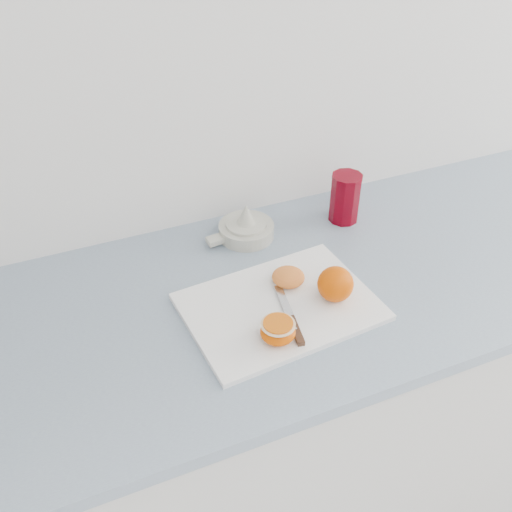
% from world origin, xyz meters
% --- Properties ---
extents(counter, '(2.56, 0.64, 0.89)m').
position_xyz_m(counter, '(-0.23, 1.70, 0.45)').
color(counter, silver).
rests_on(counter, ground).
extents(cutting_board, '(0.39, 0.30, 0.01)m').
position_xyz_m(cutting_board, '(-0.34, 1.64, 0.90)').
color(cutting_board, white).
rests_on(cutting_board, counter).
extents(whole_orange, '(0.07, 0.07, 0.07)m').
position_xyz_m(whole_orange, '(-0.23, 1.61, 0.94)').
color(whole_orange, '#E74900').
rests_on(whole_orange, cutting_board).
extents(half_orange, '(0.07, 0.07, 0.04)m').
position_xyz_m(half_orange, '(-0.38, 1.55, 0.92)').
color(half_orange, '#E74900').
rests_on(half_orange, cutting_board).
extents(squeezed_shell, '(0.07, 0.07, 0.03)m').
position_xyz_m(squeezed_shell, '(-0.29, 1.69, 0.92)').
color(squeezed_shell, orange).
rests_on(squeezed_shell, cutting_board).
extents(paring_knife, '(0.04, 0.17, 0.01)m').
position_xyz_m(paring_knife, '(-0.34, 1.57, 0.91)').
color(paring_knife, '#42291B').
rests_on(paring_knife, cutting_board).
extents(citrus_juicer, '(0.17, 0.13, 0.09)m').
position_xyz_m(citrus_juicer, '(-0.31, 1.90, 0.91)').
color(citrus_juicer, silver).
rests_on(citrus_juicer, counter).
extents(red_tumbler, '(0.07, 0.07, 0.12)m').
position_xyz_m(red_tumbler, '(-0.06, 1.87, 0.95)').
color(red_tumbler, '#6C000E').
rests_on(red_tumbler, counter).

